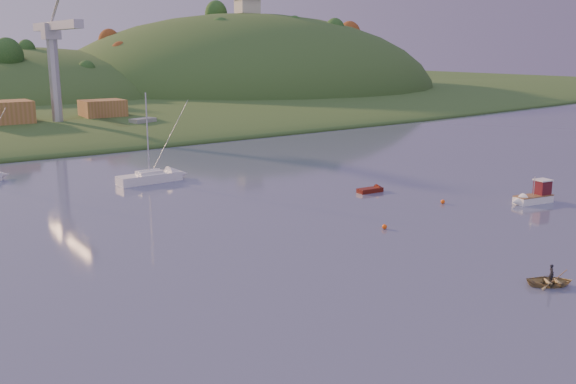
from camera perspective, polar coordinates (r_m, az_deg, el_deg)
shore_slope at (r=185.57m, az=-24.12°, el=6.15°), size 640.00×150.00×7.00m
hill_center at (r=231.49m, az=-23.95°, el=7.27°), size 140.00×120.00×36.00m
hill_right at (r=249.05m, az=-3.53°, el=8.65°), size 150.00×130.00×60.00m
hilltop_house at (r=248.89m, az=-3.64°, el=16.34°), size 9.00×7.00×6.45m
wharf at (r=145.06m, az=-18.79°, el=5.51°), size 42.00×16.00×2.40m
shed_west at (r=142.56m, az=-24.03°, el=6.42°), size 11.00×8.00×4.80m
shed_east at (r=149.06m, az=-16.14°, el=7.10°), size 9.00×7.00×4.00m
dock_crane at (r=139.80m, az=-20.02°, el=11.75°), size 3.20×28.00×20.30m
fishing_boat at (r=80.05m, az=20.80°, el=-0.39°), size 5.84×2.65×3.59m
sailboat_near at (r=88.37m, az=-12.21°, el=1.33°), size 8.78×2.99×12.04m
canoe at (r=53.48m, az=22.31°, el=-7.36°), size 4.23×3.93×0.71m
paddler at (r=53.36m, az=22.35°, el=-6.97°), size 0.59×0.64×1.47m
red_tender at (r=81.75m, az=7.72°, el=0.22°), size 3.97×1.64×1.32m
work_vessel at (r=139.19m, az=-12.75°, el=5.57°), size 13.25×8.24×3.21m
buoy_1 at (r=76.91m, az=13.60°, el=-0.84°), size 0.50×0.50×0.50m
buoy_4 at (r=65.19m, az=8.58°, el=-3.06°), size 0.50×0.50×0.50m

